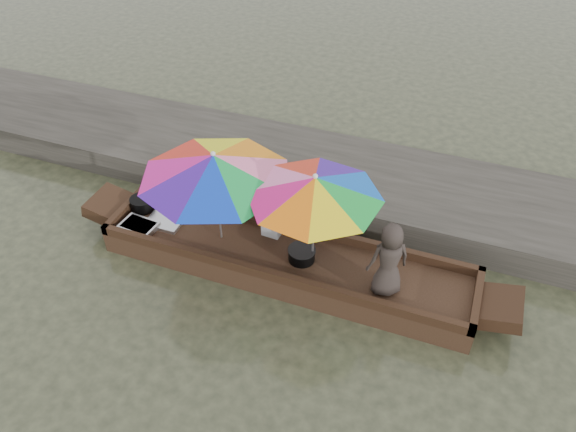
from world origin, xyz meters
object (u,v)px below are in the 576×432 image
(charcoal_grill, at_px, (302,255))
(cooking_pot, at_px, (142,204))
(tray_scallop, at_px, (164,222))
(umbrella_stern, at_px, (314,220))
(vendor, at_px, (389,260))
(boat_hull, at_px, (286,262))
(supply_bag, at_px, (272,227))
(tray_crayfish, at_px, (139,226))
(umbrella_bow, at_px, (217,197))

(charcoal_grill, bearing_deg, cooking_pot, 175.88)
(tray_scallop, relative_size, umbrella_stern, 0.30)
(umbrella_stern, bearing_deg, vendor, -9.56)
(vendor, height_order, umbrella_stern, umbrella_stern)
(tray_scallop, bearing_deg, vendor, -2.56)
(boat_hull, height_order, vendor, vendor)
(boat_hull, distance_m, supply_bag, 0.59)
(boat_hull, distance_m, tray_crayfish, 2.37)
(boat_hull, height_order, charcoal_grill, charcoal_grill)
(tray_scallop, distance_m, umbrella_bow, 1.23)
(boat_hull, xyz_separation_m, charcoal_grill, (0.26, -0.03, 0.27))
(charcoal_grill, distance_m, vendor, 1.37)
(umbrella_bow, xyz_separation_m, umbrella_stern, (1.47, 0.00, 0.00))
(tray_crayfish, distance_m, charcoal_grill, 2.61)
(boat_hull, bearing_deg, charcoal_grill, -6.30)
(supply_bag, xyz_separation_m, umbrella_stern, (0.77, -0.35, 0.65))
(cooking_pot, height_order, vendor, vendor)
(charcoal_grill, bearing_deg, supply_bag, 148.08)
(vendor, xyz_separation_m, umbrella_stern, (-1.12, 0.19, 0.20))
(supply_bag, xyz_separation_m, vendor, (1.89, -0.54, 0.45))
(cooking_pot, bearing_deg, boat_hull, -3.90)
(boat_hull, height_order, cooking_pot, cooking_pot)
(tray_crayfish, xyz_separation_m, umbrella_bow, (1.28, 0.28, 0.73))
(umbrella_bow, bearing_deg, tray_scallop, -178.32)
(tray_crayfish, xyz_separation_m, supply_bag, (1.99, 0.64, 0.09))
(umbrella_bow, bearing_deg, charcoal_grill, -1.26)
(boat_hull, height_order, supply_bag, supply_bag)
(tray_scallop, relative_size, umbrella_bow, 0.25)
(tray_scallop, bearing_deg, charcoal_grill, -0.00)
(boat_hull, height_order, umbrella_stern, umbrella_stern)
(tray_crayfish, bearing_deg, cooking_pot, 114.70)
(tray_scallop, distance_m, vendor, 3.61)
(tray_crayfish, xyz_separation_m, charcoal_grill, (2.60, 0.25, 0.05))
(cooking_pot, bearing_deg, vendor, -5.07)
(tray_scallop, distance_m, charcoal_grill, 2.30)
(cooking_pot, relative_size, umbrella_stern, 0.21)
(boat_hull, bearing_deg, umbrella_stern, 0.00)
(supply_bag, bearing_deg, tray_scallop, -167.17)
(umbrella_stern, bearing_deg, boat_hull, 180.00)
(charcoal_grill, bearing_deg, tray_scallop, 180.00)
(cooking_pot, xyz_separation_m, charcoal_grill, (2.81, -0.20, -0.01))
(vendor, bearing_deg, boat_hull, -38.57)
(tray_scallop, xyz_separation_m, charcoal_grill, (2.29, -0.00, 0.06))
(cooking_pot, relative_size, supply_bag, 1.38)
(cooking_pot, height_order, charcoal_grill, cooking_pot)
(tray_crayfish, height_order, supply_bag, supply_bag)
(boat_hull, bearing_deg, vendor, -7.00)
(supply_bag, distance_m, umbrella_bow, 1.02)
(vendor, height_order, umbrella_bow, umbrella_bow)
(tray_scallop, height_order, vendor, vendor)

